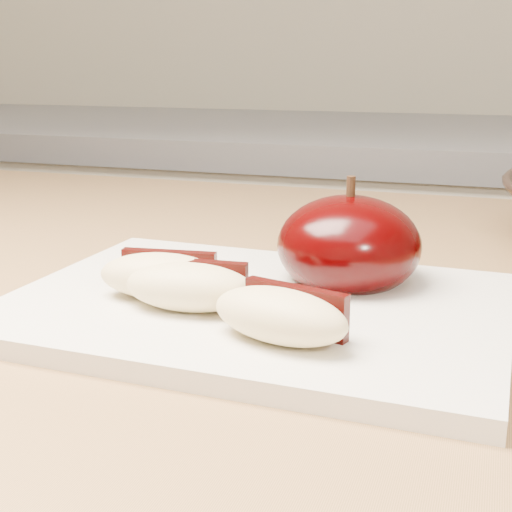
% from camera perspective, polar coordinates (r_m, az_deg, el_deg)
% --- Properties ---
extents(back_cabinet, '(2.40, 0.62, 0.94)m').
position_cam_1_polar(back_cabinet, '(1.32, 7.55, -10.41)').
color(back_cabinet, silver).
rests_on(back_cabinet, ground).
extents(cutting_board, '(0.28, 0.21, 0.01)m').
position_cam_1_polar(cutting_board, '(0.41, 0.00, -4.14)').
color(cutting_board, silver).
rests_on(cutting_board, island_counter).
extents(apple_half, '(0.09, 0.09, 0.07)m').
position_cam_1_polar(apple_half, '(0.44, 7.43, 0.84)').
color(apple_half, black).
rests_on(apple_half, cutting_board).
extents(apple_wedge_a, '(0.08, 0.04, 0.03)m').
position_cam_1_polar(apple_wedge_a, '(0.41, -7.51, -1.53)').
color(apple_wedge_a, beige).
rests_on(apple_wedge_a, cutting_board).
extents(apple_wedge_b, '(0.07, 0.04, 0.03)m').
position_cam_1_polar(apple_wedge_b, '(0.39, -5.26, -2.43)').
color(apple_wedge_b, beige).
rests_on(apple_wedge_b, cutting_board).
extents(apple_wedge_c, '(0.08, 0.05, 0.03)m').
position_cam_1_polar(apple_wedge_c, '(0.34, 2.06, -4.72)').
color(apple_wedge_c, beige).
rests_on(apple_wedge_c, cutting_board).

